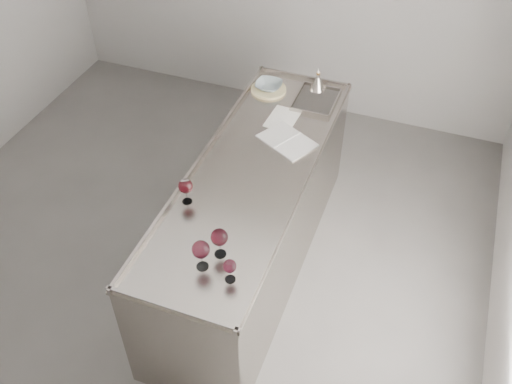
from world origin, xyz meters
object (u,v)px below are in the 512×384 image
(counter, at_px, (253,219))
(wine_glass_middle, at_px, (201,250))
(ceramic_bowl, at_px, (269,86))
(wine_funnel, at_px, (317,83))
(wine_glass_right, at_px, (219,238))
(wine_glass_small, at_px, (230,267))
(wine_glass_left, at_px, (186,187))
(notebook, at_px, (287,141))

(counter, distance_m, wine_glass_middle, 1.06)
(ceramic_bowl, distance_m, wine_funnel, 0.38)
(wine_glass_right, relative_size, wine_glass_small, 1.27)
(counter, height_order, wine_glass_middle, wine_glass_middle)
(counter, relative_size, wine_funnel, 13.04)
(wine_glass_left, bearing_deg, wine_glass_right, -41.79)
(wine_funnel, bearing_deg, counter, -97.27)
(ceramic_bowl, relative_size, wine_funnel, 1.10)
(ceramic_bowl, bearing_deg, wine_glass_right, -79.86)
(notebook, bearing_deg, wine_glass_left, -88.37)
(notebook, xyz_separation_m, ceramic_bowl, (-0.34, 0.56, 0.04))
(wine_glass_middle, bearing_deg, counter, 91.93)
(wine_glass_middle, height_order, notebook, wine_glass_middle)
(counter, bearing_deg, wine_glass_middle, -88.07)
(wine_glass_left, bearing_deg, wine_glass_middle, -55.50)
(counter, height_order, wine_glass_left, wine_glass_left)
(wine_glass_right, height_order, wine_glass_small, wine_glass_right)
(wine_glass_small, height_order, wine_funnel, wine_funnel)
(wine_funnel, bearing_deg, wine_glass_middle, -93.19)
(notebook, xyz_separation_m, wine_funnel, (0.01, 0.71, 0.05))
(wine_glass_left, relative_size, wine_funnel, 0.96)
(counter, bearing_deg, wine_glass_small, -76.89)
(wine_glass_left, relative_size, ceramic_bowl, 0.87)
(wine_glass_right, bearing_deg, wine_glass_left, 138.21)
(wine_glass_right, relative_size, ceramic_bowl, 0.94)
(wine_glass_middle, distance_m, wine_funnel, 1.95)
(wine_glass_right, bearing_deg, wine_glass_middle, -115.84)
(wine_glass_left, height_order, ceramic_bowl, wine_glass_left)
(notebook, bearing_deg, wine_glass_right, -63.55)
(wine_glass_left, distance_m, wine_glass_small, 0.68)
(wine_glass_right, relative_size, wine_funnel, 1.04)
(wine_glass_right, height_order, ceramic_bowl, wine_glass_right)
(wine_glass_left, distance_m, wine_funnel, 1.56)
(counter, distance_m, ceramic_bowl, 1.08)
(wine_glass_left, bearing_deg, wine_glass_small, -44.31)
(wine_glass_right, distance_m, ceramic_bowl, 1.71)
(wine_glass_middle, height_order, wine_funnel, wine_glass_middle)
(wine_glass_small, bearing_deg, wine_glass_middle, 170.72)
(wine_glass_left, distance_m, wine_glass_middle, 0.54)
(wine_glass_middle, relative_size, ceramic_bowl, 0.96)
(counter, relative_size, notebook, 5.28)
(wine_glass_middle, height_order, ceramic_bowl, wine_glass_middle)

